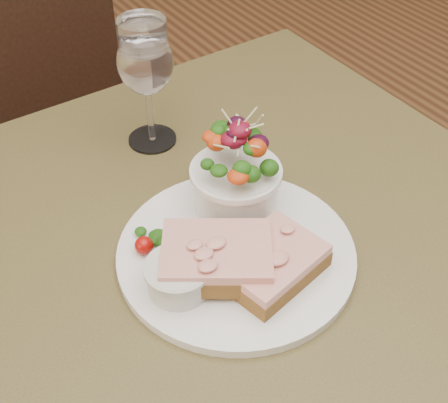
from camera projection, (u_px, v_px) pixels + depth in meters
cafe_table at (231, 296)px, 0.83m from camera, size 0.80×0.80×0.75m
chair_far at (18, 202)px, 1.49m from camera, size 0.52×0.52×0.90m
dinner_plate at (236, 253)px, 0.74m from camera, size 0.28×0.28×0.01m
sandwich_front at (271, 263)px, 0.70m from camera, size 0.13×0.11×0.03m
sandwich_back at (217, 257)px, 0.69m from camera, size 0.15×0.15×0.03m
ramekin at (178, 276)px, 0.68m from camera, size 0.07×0.07×0.04m
salad_bowl at (236, 170)px, 0.75m from camera, size 0.10×0.10×0.13m
garnish at (149, 241)px, 0.73m from camera, size 0.05×0.04×0.02m
wine_glass at (146, 66)px, 0.83m from camera, size 0.08×0.08×0.18m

